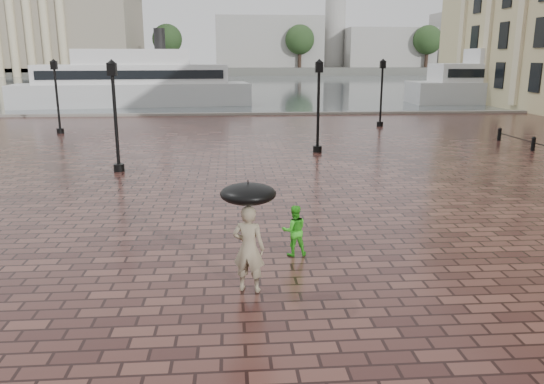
# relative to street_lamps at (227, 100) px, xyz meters

# --- Properties ---
(ground) EXTENTS (300.00, 300.00, 0.00)m
(ground) POSITION_rel_street_lamps_xyz_m (1.50, -17.50, -2.33)
(ground) COLOR #321917
(ground) RESTS_ON ground
(harbour_water) EXTENTS (240.00, 240.00, 0.00)m
(harbour_water) POSITION_rel_street_lamps_xyz_m (1.50, 74.50, -2.33)
(harbour_water) COLOR #404A4E
(harbour_water) RESTS_ON ground
(quay_edge) EXTENTS (80.00, 0.60, 0.30)m
(quay_edge) POSITION_rel_street_lamps_xyz_m (1.50, 14.50, -2.33)
(quay_edge) COLOR slate
(quay_edge) RESTS_ON ground
(far_shore) EXTENTS (300.00, 60.00, 2.00)m
(far_shore) POSITION_rel_street_lamps_xyz_m (1.50, 142.50, -1.33)
(far_shore) COLOR #4C4C47
(far_shore) RESTS_ON ground
(museum) EXTENTS (57.00, 32.50, 26.00)m
(museum) POSITION_rel_street_lamps_xyz_m (-53.50, 127.11, 11.58)
(museum) COLOR gray
(museum) RESTS_ON ground
(distant_skyline) EXTENTS (102.50, 22.00, 33.00)m
(distant_skyline) POSITION_rel_street_lamps_xyz_m (49.64, 132.50, 7.13)
(distant_skyline) COLOR #9A9892
(distant_skyline) RESTS_ON ground
(far_trees) EXTENTS (188.00, 8.00, 13.50)m
(far_trees) POSITION_rel_street_lamps_xyz_m (1.50, 120.50, 7.09)
(far_trees) COLOR #2D2119
(far_trees) RESTS_ON ground
(street_lamps) EXTENTS (21.44, 14.44, 4.40)m
(street_lamps) POSITION_rel_street_lamps_xyz_m (0.00, 0.00, 0.00)
(street_lamps) COLOR black
(street_lamps) RESTS_ON ground
(adult_pedestrian) EXTENTS (0.75, 0.61, 1.79)m
(adult_pedestrian) POSITION_rel_street_lamps_xyz_m (0.50, -19.60, -1.43)
(adult_pedestrian) COLOR gray
(adult_pedestrian) RESTS_ON ground
(child_pedestrian) EXTENTS (0.64, 0.52, 1.23)m
(child_pedestrian) POSITION_rel_street_lamps_xyz_m (1.64, -17.69, -1.71)
(child_pedestrian) COLOR green
(child_pedestrian) RESTS_ON ground
(ferry_near) EXTENTS (23.02, 8.29, 7.38)m
(ferry_near) POSITION_rel_street_lamps_xyz_m (-9.23, 24.15, -0.11)
(ferry_near) COLOR silver
(ferry_near) RESTS_ON ground
(ferry_far) EXTENTS (23.10, 6.14, 7.53)m
(ferry_far) POSITION_rel_street_lamps_xyz_m (30.36, 24.38, -0.06)
(ferry_far) COLOR silver
(ferry_far) RESTS_ON ground
(umbrella) EXTENTS (1.10, 1.10, 1.17)m
(umbrella) POSITION_rel_street_lamps_xyz_m (0.50, -19.60, -0.30)
(umbrella) COLOR black
(umbrella) RESTS_ON ground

